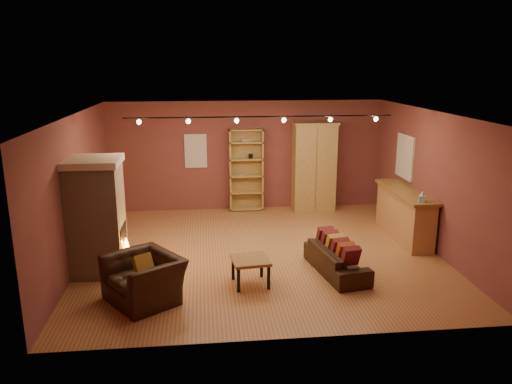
{
  "coord_description": "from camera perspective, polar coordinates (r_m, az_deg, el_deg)",
  "views": [
    {
      "loc": [
        -1.12,
        -9.38,
        3.73
      ],
      "look_at": [
        -0.08,
        0.2,
        1.22
      ],
      "focal_mm": 35.0,
      "sensor_mm": 36.0,
      "label": 1
    }
  ],
  "objects": [
    {
      "name": "back_wall",
      "position": [
        12.89,
        -1.08,
        4.17
      ],
      "size": [
        7.0,
        0.02,
        2.8
      ],
      "primitive_type": "cube",
      "color": "brown",
      "rests_on": "floor"
    },
    {
      "name": "bookcase",
      "position": [
        12.84,
        -1.15,
        2.65
      ],
      "size": [
        0.86,
        0.34,
        2.11
      ],
      "color": "tan",
      "rests_on": "floor"
    },
    {
      "name": "ceiling",
      "position": [
        9.49,
        0.65,
        8.96
      ],
      "size": [
        7.0,
        7.0,
        0.0
      ],
      "primitive_type": "plane",
      "rotation": [
        3.14,
        0.0,
        0.0
      ],
      "color": "brown",
      "rests_on": "back_wall"
    },
    {
      "name": "bar_counter",
      "position": [
        11.31,
        16.59,
        -2.4
      ],
      "size": [
        0.6,
        2.24,
        1.07
      ],
      "color": "tan",
      "rests_on": "floor"
    },
    {
      "name": "right_window",
      "position": [
        11.9,
        16.67,
        3.91
      ],
      "size": [
        0.05,
        0.9,
        1.0
      ],
      "primitive_type": "cube",
      "color": "silver",
      "rests_on": "right_wall"
    },
    {
      "name": "fireplace",
      "position": [
        9.37,
        -17.74,
        -2.68
      ],
      "size": [
        1.01,
        0.98,
        2.12
      ],
      "color": "tan",
      "rests_on": "floor"
    },
    {
      "name": "coffee_table",
      "position": [
        8.65,
        -0.65,
        -8.05
      ],
      "size": [
        0.69,
        0.69,
        0.47
      ],
      "rotation": [
        0.0,
        0.0,
        0.12
      ],
      "color": "olive",
      "rests_on": "floor"
    },
    {
      "name": "loveseat",
      "position": [
        9.24,
        9.21,
        -7.07
      ],
      "size": [
        0.75,
        1.71,
        0.72
      ],
      "rotation": [
        0.0,
        0.0,
        1.74
      ],
      "color": "black",
      "rests_on": "floor"
    },
    {
      "name": "tissue_box",
      "position": [
        10.34,
        18.45,
        -0.57
      ],
      "size": [
        0.14,
        0.14,
        0.21
      ],
      "rotation": [
        0.0,
        0.0,
        -0.37
      ],
      "color": "#83AED2",
      "rests_on": "bar_counter"
    },
    {
      "name": "armchair",
      "position": [
        8.25,
        -12.72,
        -8.84
      ],
      "size": [
        1.28,
        1.37,
        1.0
      ],
      "rotation": [
        0.0,
        0.0,
        -0.95
      ],
      "color": "black",
      "rests_on": "floor"
    },
    {
      "name": "track_rail",
      "position": [
        9.7,
        0.5,
        8.41
      ],
      "size": [
        5.2,
        0.09,
        0.13
      ],
      "color": "black",
      "rests_on": "ceiling"
    },
    {
      "name": "back_window",
      "position": [
        12.8,
        -6.91,
        4.68
      ],
      "size": [
        0.56,
        0.04,
        0.86
      ],
      "primitive_type": "cube",
      "color": "silver",
      "rests_on": "back_wall"
    },
    {
      "name": "right_wall",
      "position": [
        10.71,
        19.56,
        1.17
      ],
      "size": [
        0.02,
        6.5,
        2.8
      ],
      "primitive_type": "cube",
      "color": "brown",
      "rests_on": "floor"
    },
    {
      "name": "floor",
      "position": [
        10.15,
        0.6,
        -6.97
      ],
      "size": [
        7.0,
        7.0,
        0.0
      ],
      "primitive_type": "plane",
      "color": "#915B33",
      "rests_on": "ground"
    },
    {
      "name": "armoire",
      "position": [
        12.92,
        6.63,
        2.95
      ],
      "size": [
        1.12,
        0.64,
        2.28
      ],
      "color": "tan",
      "rests_on": "floor"
    },
    {
      "name": "left_wall",
      "position": [
        9.95,
        -19.82,
        0.16
      ],
      "size": [
        0.02,
        6.5,
        2.8
      ],
      "primitive_type": "cube",
      "color": "brown",
      "rests_on": "floor"
    }
  ]
}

